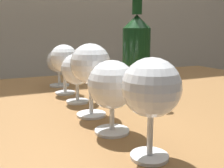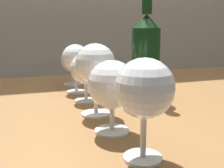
{
  "view_description": "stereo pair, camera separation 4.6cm",
  "coord_description": "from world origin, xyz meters",
  "px_view_note": "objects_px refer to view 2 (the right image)",
  "views": [
    {
      "loc": [
        -0.25,
        -0.64,
        0.94
      ],
      "look_at": [
        -0.06,
        -0.22,
        0.84
      ],
      "focal_mm": 41.8,
      "sensor_mm": 36.0,
      "label": 1
    },
    {
      "loc": [
        -0.21,
        -0.65,
        0.94
      ],
      "look_at": [
        -0.06,
        -0.22,
        0.84
      ],
      "focal_mm": 41.8,
      "sensor_mm": 36.0,
      "label": 2
    }
  ],
  "objects_px": {
    "wine_glass_chardonnay": "(112,86)",
    "wine_glass_cabernet": "(95,65)",
    "wine_glass_pinot": "(86,70)",
    "wine_glass_rose": "(76,59)",
    "wine_glass_merlot": "(72,62)",
    "wine_glass_port": "(144,91)",
    "wine_bottle": "(146,55)"
  },
  "relations": [
    {
      "from": "wine_glass_pinot",
      "to": "wine_glass_rose",
      "type": "height_order",
      "value": "wine_glass_rose"
    },
    {
      "from": "wine_glass_port",
      "to": "wine_glass_rose",
      "type": "xyz_separation_m",
      "value": [
        -0.01,
        0.45,
        -0.0
      ]
    },
    {
      "from": "wine_glass_chardonnay",
      "to": "wine_glass_port",
      "type": "bearing_deg",
      "value": -85.67
    },
    {
      "from": "wine_glass_cabernet",
      "to": "wine_glass_rose",
      "type": "xyz_separation_m",
      "value": [
        0.0,
        0.23,
        -0.01
      ]
    },
    {
      "from": "wine_glass_cabernet",
      "to": "wine_glass_merlot",
      "type": "relative_size",
      "value": 1.27
    },
    {
      "from": "wine_glass_pinot",
      "to": "wine_bottle",
      "type": "xyz_separation_m",
      "value": [
        0.16,
        -0.03,
        0.04
      ]
    },
    {
      "from": "wine_glass_rose",
      "to": "wine_bottle",
      "type": "distance_m",
      "value": 0.22
    },
    {
      "from": "wine_glass_chardonnay",
      "to": "wine_bottle",
      "type": "height_order",
      "value": "wine_bottle"
    },
    {
      "from": "wine_glass_cabernet",
      "to": "wine_glass_rose",
      "type": "distance_m",
      "value": 0.23
    },
    {
      "from": "wine_glass_rose",
      "to": "wine_glass_merlot",
      "type": "xyz_separation_m",
      "value": [
        0.01,
        0.12,
        -0.02
      ]
    },
    {
      "from": "wine_glass_cabernet",
      "to": "wine_glass_port",
      "type": "bearing_deg",
      "value": -87.56
    },
    {
      "from": "wine_glass_port",
      "to": "wine_bottle",
      "type": "xyz_separation_m",
      "value": [
        0.15,
        0.31,
        0.02
      ]
    },
    {
      "from": "wine_glass_cabernet",
      "to": "wine_glass_chardonnay",
      "type": "bearing_deg",
      "value": -89.55
    },
    {
      "from": "wine_glass_port",
      "to": "wine_glass_pinot",
      "type": "relative_size",
      "value": 1.16
    },
    {
      "from": "wine_glass_chardonnay",
      "to": "wine_glass_merlot",
      "type": "xyz_separation_m",
      "value": [
        0.01,
        0.46,
        -0.01
      ]
    },
    {
      "from": "wine_glass_port",
      "to": "wine_glass_cabernet",
      "type": "height_order",
      "value": "wine_glass_cabernet"
    },
    {
      "from": "wine_glass_rose",
      "to": "wine_glass_merlot",
      "type": "height_order",
      "value": "wine_glass_rose"
    },
    {
      "from": "wine_glass_pinot",
      "to": "wine_glass_rose",
      "type": "bearing_deg",
      "value": 92.06
    },
    {
      "from": "wine_glass_rose",
      "to": "wine_glass_merlot",
      "type": "bearing_deg",
      "value": 84.93
    },
    {
      "from": "wine_glass_merlot",
      "to": "wine_bottle",
      "type": "distance_m",
      "value": 0.3
    },
    {
      "from": "wine_glass_port",
      "to": "wine_glass_cabernet",
      "type": "relative_size",
      "value": 0.94
    },
    {
      "from": "wine_glass_port",
      "to": "wine_glass_cabernet",
      "type": "xyz_separation_m",
      "value": [
        -0.01,
        0.22,
        0.01
      ]
    },
    {
      "from": "wine_glass_pinot",
      "to": "wine_bottle",
      "type": "bearing_deg",
      "value": -11.8
    },
    {
      "from": "wine_glass_pinot",
      "to": "wine_glass_merlot",
      "type": "bearing_deg",
      "value": 88.39
    },
    {
      "from": "wine_glass_pinot",
      "to": "wine_glass_merlot",
      "type": "height_order",
      "value": "wine_glass_pinot"
    },
    {
      "from": "wine_glass_chardonnay",
      "to": "wine_glass_cabernet",
      "type": "xyz_separation_m",
      "value": [
        -0.0,
        0.11,
        0.02
      ]
    },
    {
      "from": "wine_glass_chardonnay",
      "to": "wine_glass_cabernet",
      "type": "distance_m",
      "value": 0.11
    },
    {
      "from": "wine_glass_chardonnay",
      "to": "wine_glass_rose",
      "type": "xyz_separation_m",
      "value": [
        0.0,
        0.34,
        0.01
      ]
    },
    {
      "from": "wine_glass_port",
      "to": "wine_glass_pinot",
      "type": "bearing_deg",
      "value": 90.68
    },
    {
      "from": "wine_glass_cabernet",
      "to": "wine_glass_pinot",
      "type": "relative_size",
      "value": 1.24
    },
    {
      "from": "wine_glass_chardonnay",
      "to": "wine_glass_rose",
      "type": "relative_size",
      "value": 0.92
    },
    {
      "from": "wine_glass_pinot",
      "to": "wine_glass_rose",
      "type": "relative_size",
      "value": 0.87
    }
  ]
}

